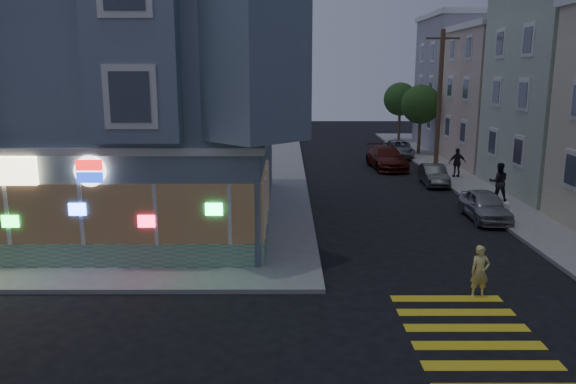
{
  "coord_description": "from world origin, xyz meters",
  "views": [
    {
      "loc": [
        1.85,
        -13.67,
        6.53
      ],
      "look_at": [
        1.89,
        6.13,
        2.22
      ],
      "focal_mm": 35.0,
      "sensor_mm": 36.0,
      "label": 1
    }
  ],
  "objects_px": {
    "street_tree_near": "(421,105)",
    "fire_hydrant": "(506,211)",
    "parked_car_a": "(485,206)",
    "parked_car_d": "(398,149)",
    "parked_car_c": "(387,158)",
    "street_tree_far": "(400,99)",
    "traffic_signal": "(228,165)",
    "pedestrian_a": "(499,182)",
    "utility_pole": "(440,97)",
    "running_child": "(480,272)",
    "parked_car_b": "(434,175)",
    "pedestrian_b": "(457,163)"
  },
  "relations": [
    {
      "from": "parked_car_a",
      "to": "utility_pole",
      "type": "bearing_deg",
      "value": 85.33
    },
    {
      "from": "pedestrian_a",
      "to": "parked_car_a",
      "type": "relative_size",
      "value": 0.5
    },
    {
      "from": "street_tree_near",
      "to": "running_child",
      "type": "distance_m",
      "value": 28.76
    },
    {
      "from": "street_tree_far",
      "to": "pedestrian_b",
      "type": "distance_m",
      "value": 18.27
    },
    {
      "from": "traffic_signal",
      "to": "fire_hydrant",
      "type": "relative_size",
      "value": 5.48
    },
    {
      "from": "parked_car_c",
      "to": "parked_car_d",
      "type": "distance_m",
      "value": 5.5
    },
    {
      "from": "running_child",
      "to": "fire_hydrant",
      "type": "relative_size",
      "value": 1.77
    },
    {
      "from": "utility_pole",
      "to": "fire_hydrant",
      "type": "xyz_separation_m",
      "value": [
        -0.7,
        -14.31,
        -4.18
      ]
    },
    {
      "from": "street_tree_near",
      "to": "pedestrian_b",
      "type": "height_order",
      "value": "street_tree_near"
    },
    {
      "from": "pedestrian_a",
      "to": "street_tree_far",
      "type": "bearing_deg",
      "value": -81.68
    },
    {
      "from": "parked_car_a",
      "to": "traffic_signal",
      "type": "distance_m",
      "value": 12.46
    },
    {
      "from": "street_tree_near",
      "to": "street_tree_far",
      "type": "height_order",
      "value": "same"
    },
    {
      "from": "parked_car_c",
      "to": "traffic_signal",
      "type": "height_order",
      "value": "traffic_signal"
    },
    {
      "from": "parked_car_a",
      "to": "parked_car_d",
      "type": "height_order",
      "value": "parked_car_a"
    },
    {
      "from": "pedestrian_a",
      "to": "traffic_signal",
      "type": "distance_m",
      "value": 15.41
    },
    {
      "from": "parked_car_a",
      "to": "parked_car_b",
      "type": "relative_size",
      "value": 1.08
    },
    {
      "from": "parked_car_d",
      "to": "parked_car_a",
      "type": "bearing_deg",
      "value": -82.8
    },
    {
      "from": "utility_pole",
      "to": "traffic_signal",
      "type": "distance_m",
      "value": 22.68
    },
    {
      "from": "pedestrian_a",
      "to": "parked_car_b",
      "type": "distance_m",
      "value": 5.12
    },
    {
      "from": "street_tree_near",
      "to": "parked_car_c",
      "type": "xyz_separation_m",
      "value": [
        -3.6,
        -6.22,
        -3.19
      ]
    },
    {
      "from": "street_tree_near",
      "to": "utility_pole",
      "type": "bearing_deg",
      "value": -91.91
    },
    {
      "from": "street_tree_near",
      "to": "parked_car_a",
      "type": "height_order",
      "value": "street_tree_near"
    },
    {
      "from": "parked_car_b",
      "to": "parked_car_d",
      "type": "xyz_separation_m",
      "value": [
        0.02,
        10.69,
        0.05
      ]
    },
    {
      "from": "street_tree_far",
      "to": "parked_car_d",
      "type": "relative_size",
      "value": 1.15
    },
    {
      "from": "street_tree_far",
      "to": "traffic_signal",
      "type": "distance_m",
      "value": 35.34
    },
    {
      "from": "pedestrian_a",
      "to": "parked_car_c",
      "type": "distance_m",
      "value": 10.86
    },
    {
      "from": "pedestrian_a",
      "to": "parked_car_d",
      "type": "relative_size",
      "value": 0.42
    },
    {
      "from": "fire_hydrant",
      "to": "traffic_signal",
      "type": "bearing_deg",
      "value": -157.17
    },
    {
      "from": "utility_pole",
      "to": "parked_car_c",
      "type": "distance_m",
      "value": 5.3
    },
    {
      "from": "running_child",
      "to": "fire_hydrant",
      "type": "bearing_deg",
      "value": 58.93
    },
    {
      "from": "street_tree_near",
      "to": "traffic_signal",
      "type": "xyz_separation_m",
      "value": [
        -12.32,
        -25.12,
        -0.51
      ]
    },
    {
      "from": "running_child",
      "to": "pedestrian_a",
      "type": "bearing_deg",
      "value": 62.24
    },
    {
      "from": "street_tree_far",
      "to": "parked_car_b",
      "type": "bearing_deg",
      "value": -95.28
    },
    {
      "from": "street_tree_far",
      "to": "parked_car_c",
      "type": "height_order",
      "value": "street_tree_far"
    },
    {
      "from": "street_tree_near",
      "to": "fire_hydrant",
      "type": "bearing_deg",
      "value": -92.54
    },
    {
      "from": "utility_pole",
      "to": "parked_car_b",
      "type": "relative_size",
      "value": 2.53
    },
    {
      "from": "street_tree_far",
      "to": "parked_car_a",
      "type": "height_order",
      "value": "street_tree_far"
    },
    {
      "from": "utility_pole",
      "to": "parked_car_b",
      "type": "bearing_deg",
      "value": -105.86
    },
    {
      "from": "utility_pole",
      "to": "street_tree_far",
      "type": "xyz_separation_m",
      "value": [
        0.2,
        14.0,
        -0.86
      ]
    },
    {
      "from": "parked_car_b",
      "to": "pedestrian_b",
      "type": "bearing_deg",
      "value": 45.23
    },
    {
      "from": "traffic_signal",
      "to": "utility_pole",
      "type": "bearing_deg",
      "value": 68.47
    },
    {
      "from": "parked_car_a",
      "to": "traffic_signal",
      "type": "bearing_deg",
      "value": -151.5
    },
    {
      "from": "utility_pole",
      "to": "fire_hydrant",
      "type": "bearing_deg",
      "value": -92.8
    },
    {
      "from": "pedestrian_b",
      "to": "fire_hydrant",
      "type": "height_order",
      "value": "pedestrian_b"
    },
    {
      "from": "running_child",
      "to": "pedestrian_a",
      "type": "distance_m",
      "value": 12.77
    },
    {
      "from": "pedestrian_a",
      "to": "traffic_signal",
      "type": "height_order",
      "value": "traffic_signal"
    },
    {
      "from": "utility_pole",
      "to": "parked_car_c",
      "type": "xyz_separation_m",
      "value": [
        -3.4,
        -0.22,
        -4.06
      ]
    },
    {
      "from": "pedestrian_a",
      "to": "parked_car_c",
      "type": "bearing_deg",
      "value": -61.75
    },
    {
      "from": "pedestrian_a",
      "to": "fire_hydrant",
      "type": "relative_size",
      "value": 2.16
    },
    {
      "from": "street_tree_far",
      "to": "running_child",
      "type": "relative_size",
      "value": 3.39
    }
  ]
}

